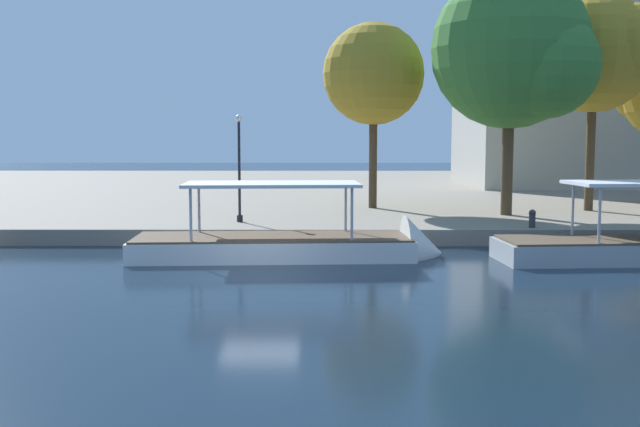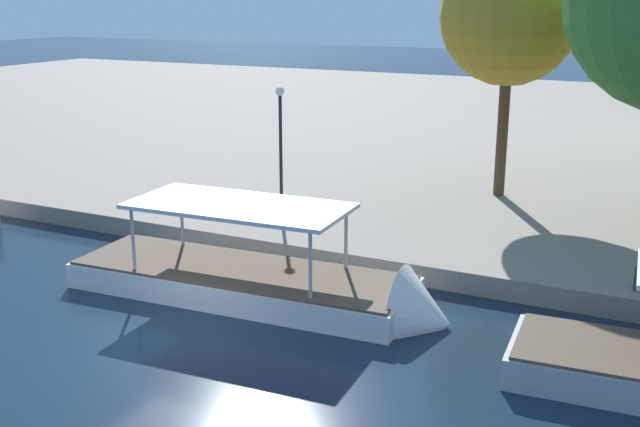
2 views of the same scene
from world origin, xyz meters
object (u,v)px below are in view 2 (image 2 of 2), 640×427
at_px(tour_boat_2, 276,292).
at_px(lamp_post, 281,149).
at_px(mooring_bollard_1, 639,277).
at_px(tree_5, 514,16).

distance_m(tour_boat_2, lamp_post, 7.10).
xyz_separation_m(tour_boat_2, lamp_post, (-3.02, 5.73, 2.93)).
xyz_separation_m(tour_boat_2, mooring_bollard_1, (9.41, 3.64, 0.82)).
bearing_deg(tour_boat_2, tree_5, 71.41).
bearing_deg(lamp_post, tree_5, 46.62).
bearing_deg(mooring_bollard_1, tour_boat_2, -158.88).
xyz_separation_m(mooring_bollard_1, lamp_post, (-12.43, 2.09, 2.11)).
relative_size(mooring_bollard_1, tree_5, 0.08).
bearing_deg(mooring_bollard_1, tree_5, 123.65).
relative_size(tour_boat_2, tree_5, 1.18).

